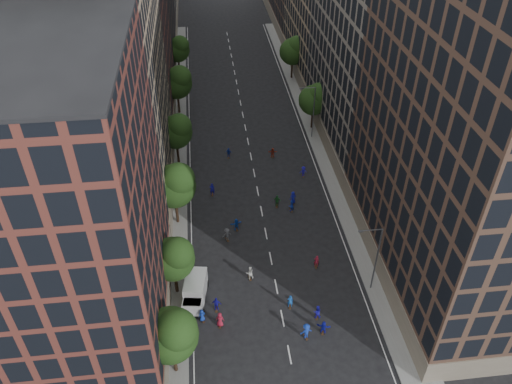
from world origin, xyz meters
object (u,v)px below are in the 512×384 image
cargo_van (195,291)px  streetlamp_far (312,110)px  skater_1 (290,301)px  skater_0 (202,316)px  streetlamp_near (375,256)px  skater_2 (317,312)px

cargo_van → streetlamp_far: bearing=68.0°
cargo_van → skater_1: size_ratio=3.13×
skater_0 → skater_1: skater_1 is taller
skater_1 → streetlamp_near: bearing=-163.9°
skater_2 → skater_0: bearing=3.3°
skater_0 → skater_2: skater_2 is taller
streetlamp_far → skater_0: 40.25m
streetlamp_near → cargo_van: size_ratio=1.70×
cargo_van → skater_0: size_ratio=3.46×
skater_0 → skater_1: 9.57m
streetlamp_near → skater_0: size_ratio=5.90×
streetlamp_far → skater_2: (-6.72, -36.29, -4.31)m
streetlamp_near → skater_0: streetlamp_near is taller
cargo_van → skater_2: 13.41m
streetlamp_near → skater_2: (-6.72, -3.29, -4.31)m
skater_0 → skater_1: bearing=161.1°
skater_0 → skater_2: 12.19m
skater_0 → skater_1: (9.54, 0.74, 0.08)m
streetlamp_far → skater_2: 37.15m
streetlamp_far → skater_1: (-9.32, -34.54, -4.32)m
streetlamp_far → cargo_van: (-19.51, -32.31, -3.76)m
skater_0 → skater_1: size_ratio=0.90×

